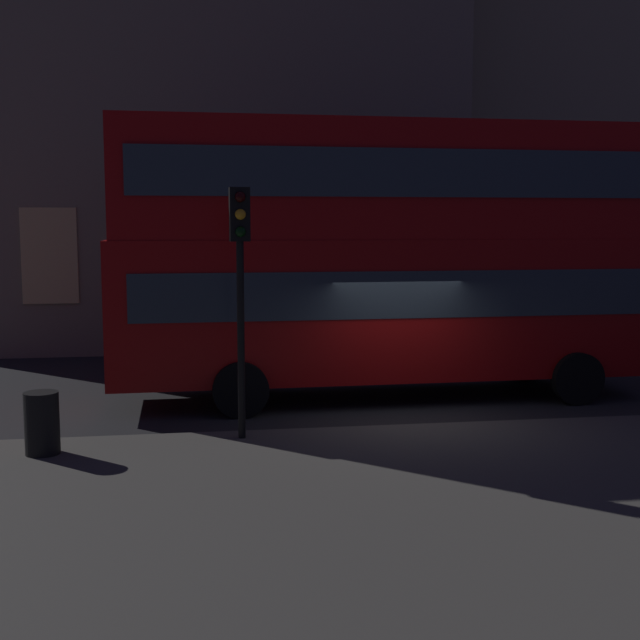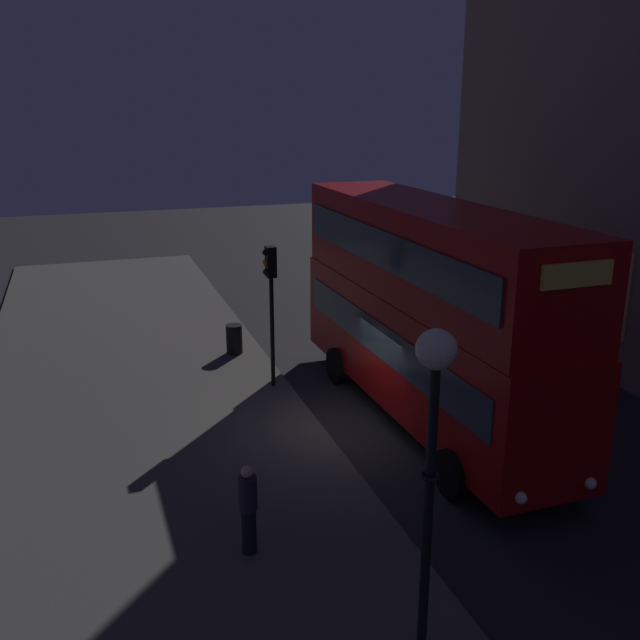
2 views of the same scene
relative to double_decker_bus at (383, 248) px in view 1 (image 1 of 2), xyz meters
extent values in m
plane|color=#232326|center=(0.01, -2.16, -3.10)|extent=(80.00, 80.00, 0.00)
cube|color=#4C4944|center=(0.01, -6.98, -3.04)|extent=(44.00, 8.55, 0.12)
cube|color=gray|center=(-3.04, 11.06, 5.49)|extent=(14.14, 9.39, 17.17)
cube|color=#F2D18C|center=(-7.57, 6.34, -0.36)|extent=(1.45, 0.06, 2.54)
cube|color=#E5C67F|center=(-5.31, 6.34, -0.60)|extent=(1.45, 0.06, 2.00)
cube|color=#F2D18C|center=(-3.04, 6.34, -0.65)|extent=(1.45, 0.06, 2.41)
cube|color=#E5C67F|center=(-0.78, 6.34, -0.47)|extent=(1.45, 0.06, 2.56)
cube|color=#F2D18C|center=(1.48, 6.34, -0.31)|extent=(1.45, 0.06, 2.50)
cube|color=tan|center=(10.34, 12.40, 4.79)|extent=(17.12, 7.24, 15.77)
cube|color=#F9E09E|center=(5.20, 8.75, -0.40)|extent=(2.19, 0.06, 2.23)
cube|color=#F9E09E|center=(8.63, 8.75, -0.87)|extent=(2.19, 0.06, 2.20)
cube|color=#9E0C0C|center=(0.00, 0.00, -1.19)|extent=(10.92, 2.56, 2.76)
cube|color=#9E0C0C|center=(0.00, 0.00, 1.32)|extent=(10.70, 2.51, 2.27)
cube|color=#2D3842|center=(0.00, 0.00, -0.85)|extent=(10.05, 2.61, 0.90)
cube|color=#2D3842|center=(0.00, 0.00, 1.44)|extent=(10.05, 2.61, 0.90)
cube|color=#F2D84C|center=(5.38, 0.07, 1.95)|extent=(0.10, 1.45, 0.44)
sphere|color=white|center=(5.45, 0.86, -2.22)|extent=(0.24, 0.24, 0.24)
cylinder|color=black|center=(3.68, 1.31, -2.57)|extent=(1.05, 0.25, 1.05)
cylinder|color=black|center=(3.71, -1.21, -2.57)|extent=(1.05, 0.25, 1.05)
cylinder|color=black|center=(-3.01, 1.22, -2.57)|extent=(1.05, 0.25, 1.05)
cylinder|color=black|center=(-2.98, -1.30, -2.57)|extent=(1.05, 0.25, 1.05)
cylinder|color=black|center=(-3.07, -3.17, -1.38)|extent=(0.12, 0.12, 3.19)
cube|color=black|center=(-3.07, -3.17, 0.64)|extent=(0.33, 0.27, 0.85)
sphere|color=black|center=(-3.07, -3.32, 0.91)|extent=(0.17, 0.17, 0.17)
sphere|color=orange|center=(-3.07, -3.32, 0.64)|extent=(0.17, 0.17, 0.17)
sphere|color=black|center=(-3.07, -3.32, 0.37)|extent=(0.17, 0.17, 0.17)
cylinder|color=black|center=(-6.12, -3.64, -2.50)|extent=(0.52, 0.52, 0.95)
camera|label=1|loc=(-3.82, -16.25, 0.51)|focal=46.01mm
camera|label=2|loc=(15.24, -7.96, 4.81)|focal=39.81mm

